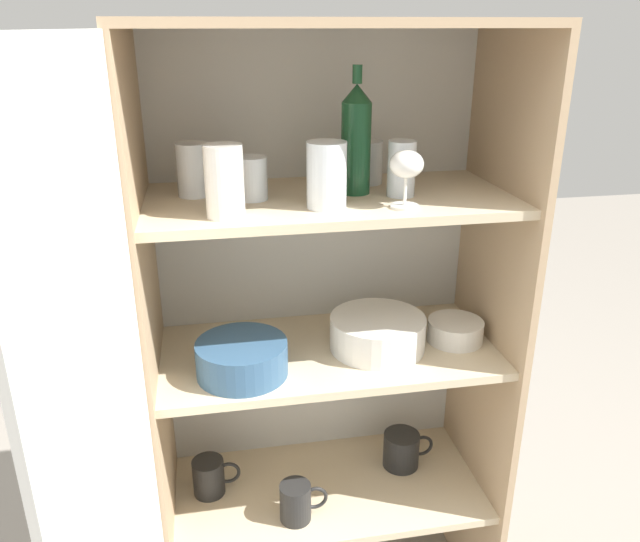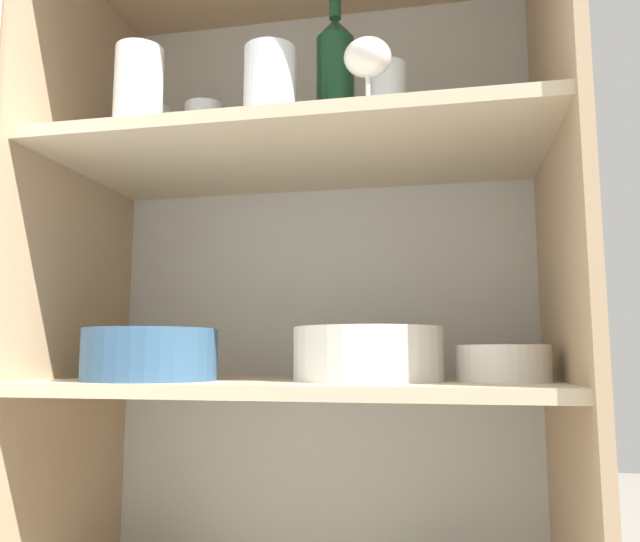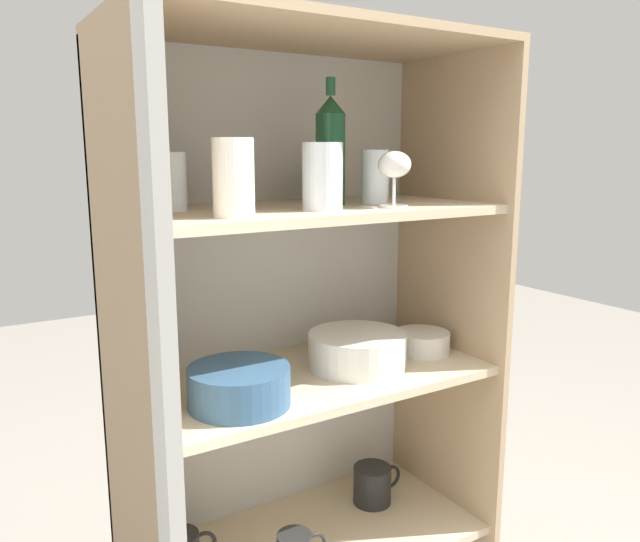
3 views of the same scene
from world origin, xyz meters
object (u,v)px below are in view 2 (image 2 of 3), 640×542
(plate_stack_white, at_px, (368,354))
(mixing_bowl_large, at_px, (151,353))
(wine_bottle, at_px, (335,82))
(serving_bowl_small, at_px, (503,361))

(plate_stack_white, relative_size, mixing_bowl_large, 1.12)
(wine_bottle, xyz_separation_m, serving_bowl_small, (0.25, -0.03, -0.47))
(plate_stack_white, height_order, mixing_bowl_large, plate_stack_white)
(wine_bottle, bearing_deg, mixing_bowl_large, -160.80)
(wine_bottle, distance_m, plate_stack_white, 0.46)
(wine_bottle, relative_size, plate_stack_white, 1.19)
(plate_stack_white, xyz_separation_m, mixing_bowl_large, (-0.33, -0.06, 0.00))
(plate_stack_white, bearing_deg, mixing_bowl_large, -169.21)
(mixing_bowl_large, bearing_deg, plate_stack_white, 10.79)
(mixing_bowl_large, distance_m, serving_bowl_small, 0.53)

